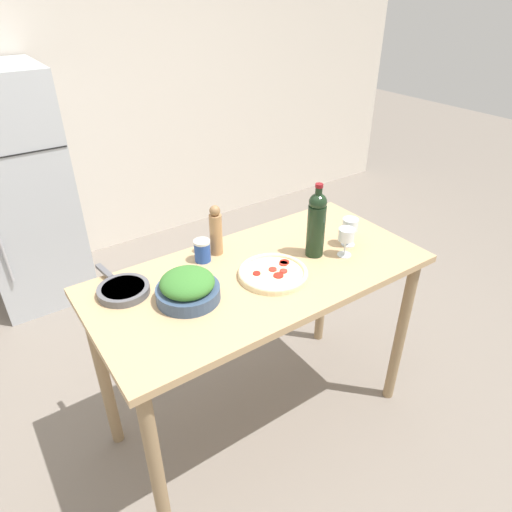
% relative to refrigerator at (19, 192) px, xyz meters
% --- Properties ---
extents(ground_plane, '(14.00, 14.00, 0.00)m').
position_rel_refrigerator_xyz_m(ground_plane, '(0.66, -1.91, -0.80)').
color(ground_plane, slate).
extents(wall_back, '(6.40, 0.06, 2.60)m').
position_rel_refrigerator_xyz_m(wall_back, '(0.66, 0.39, 0.50)').
color(wall_back, silver).
rests_on(wall_back, ground_plane).
extents(refrigerator, '(0.61, 0.70, 1.61)m').
position_rel_refrigerator_xyz_m(refrigerator, '(0.00, 0.00, 0.00)').
color(refrigerator, '#B7BCC1').
rests_on(refrigerator, ground_plane).
extents(prep_counter, '(1.50, 0.72, 0.95)m').
position_rel_refrigerator_xyz_m(prep_counter, '(0.66, -1.91, 0.01)').
color(prep_counter, tan).
rests_on(prep_counter, ground_plane).
extents(wine_bottle, '(0.08, 0.08, 0.35)m').
position_rel_refrigerator_xyz_m(wine_bottle, '(0.95, -1.93, 0.31)').
color(wine_bottle, black).
rests_on(wine_bottle, prep_counter).
extents(wine_glass_near, '(0.07, 0.07, 0.14)m').
position_rel_refrigerator_xyz_m(wine_glass_near, '(1.06, -2.02, 0.24)').
color(wine_glass_near, silver).
rests_on(wine_glass_near, prep_counter).
extents(wine_glass_far, '(0.07, 0.07, 0.14)m').
position_rel_refrigerator_xyz_m(wine_glass_far, '(1.14, -1.96, 0.25)').
color(wine_glass_far, silver).
rests_on(wine_glass_far, prep_counter).
extents(pepper_mill, '(0.06, 0.06, 0.24)m').
position_rel_refrigerator_xyz_m(pepper_mill, '(0.58, -1.67, 0.26)').
color(pepper_mill, '#AD7F51').
rests_on(pepper_mill, prep_counter).
extents(salad_bowl, '(0.26, 0.26, 0.12)m').
position_rel_refrigerator_xyz_m(salad_bowl, '(0.31, -1.91, 0.20)').
color(salad_bowl, '#384C6B').
rests_on(salad_bowl, prep_counter).
extents(homemade_pizza, '(0.30, 0.30, 0.03)m').
position_rel_refrigerator_xyz_m(homemade_pizza, '(0.68, -1.97, 0.16)').
color(homemade_pizza, beige).
rests_on(homemade_pizza, prep_counter).
extents(salt_canister, '(0.07, 0.07, 0.10)m').
position_rel_refrigerator_xyz_m(salt_canister, '(0.50, -1.69, 0.19)').
color(salt_canister, '#284CA3').
rests_on(salt_canister, prep_counter).
extents(cast_iron_skillet, '(0.21, 0.34, 0.03)m').
position_rel_refrigerator_xyz_m(cast_iron_skillet, '(0.11, -1.72, 0.16)').
color(cast_iron_skillet, '#56565B').
rests_on(cast_iron_skillet, prep_counter).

